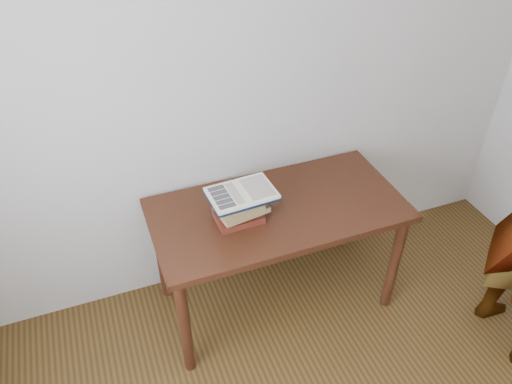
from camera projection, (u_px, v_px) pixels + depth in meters
name	position (u px, v px, depth m)	size (l,w,h in m)	color
room_shell	(509.00, 273.00, 1.03)	(3.54, 3.54, 2.62)	silver
desk	(278.00, 221.00, 2.68)	(1.34, 0.67, 0.72)	#401E10
book_stack	(240.00, 208.00, 2.50)	(0.27, 0.21, 0.15)	#602818
open_book	(242.00, 193.00, 2.45)	(0.34, 0.25, 0.03)	black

